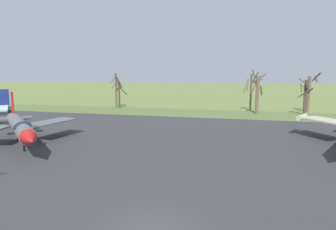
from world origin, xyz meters
The scene contains 9 objects.
asphalt_apron centered at (0.00, 13.46, 0.03)m, with size 101.36×44.88×0.05m, color #333335.
grass_verge_strip centered at (0.00, 41.90, 0.03)m, with size 161.36×12.00×0.06m, color #566A36.
jet_fighter_rear_center centered at (-17.96, 11.69, 2.16)m, with size 13.78×13.05×5.40m.
bare_tree_far_left centered at (-24.00, 47.36, 4.46)m, with size 2.22×2.50×8.03m.
bare_tree_left_of_center centered at (-22.74, 46.39, 3.39)m, with size 2.28×2.58×6.86m.
bare_tree_center centered at (6.30, 48.29, 4.59)m, with size 2.96×2.59×8.68m.
bare_tree_right_of_center centered at (7.29, 43.99, 4.13)m, with size 2.81×2.65×7.90m.
bare_tree_far_right centered at (15.87, 44.23, 3.70)m, with size 2.75×2.76×6.97m.
bare_tree_backdrop_extra centered at (17.76, 49.47, 4.22)m, with size 2.95×3.40×8.16m.
Camera 1 is at (3.62, -10.80, 7.18)m, focal length 28.77 mm.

